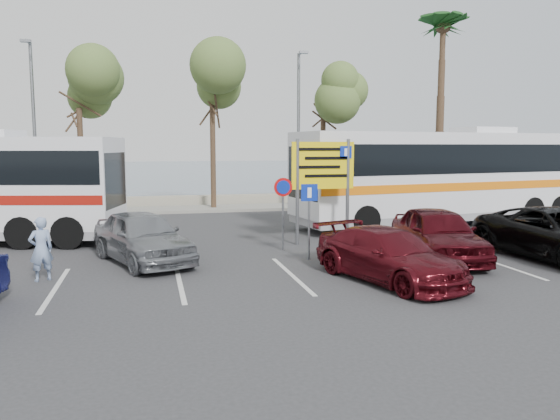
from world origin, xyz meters
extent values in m
plane|color=#2F2F32|center=(0.00, 0.00, 0.00)|extent=(120.00, 120.00, 0.00)
cube|color=gray|center=(0.00, 14.00, 0.07)|extent=(44.00, 2.40, 0.15)
cube|color=gray|center=(0.00, 16.00, 0.30)|extent=(48.00, 0.80, 0.60)
plane|color=#45616F|center=(0.00, 60.00, 0.01)|extent=(140.00, 140.00, 0.00)
cylinder|color=#382619|center=(-8.00, 14.00, 2.67)|extent=(0.28, 0.28, 5.04)
cylinder|color=#382619|center=(-1.50, 14.00, 2.95)|extent=(0.28, 0.28, 5.60)
cylinder|color=#382619|center=(4.50, 14.00, 2.74)|extent=(0.28, 0.28, 5.18)
cylinder|color=#382619|center=(11.50, 14.00, 5.15)|extent=(0.48, 0.48, 10.00)
cylinder|color=slate|center=(-10.00, 13.60, 4.15)|extent=(0.16, 0.16, 8.00)
cylinder|color=slate|center=(-10.00, 13.15, 8.10)|extent=(0.12, 0.90, 0.12)
cube|color=slate|center=(-10.00, 12.65, 8.05)|extent=(0.45, 0.25, 0.12)
cylinder|color=slate|center=(3.00, 13.60, 4.15)|extent=(0.16, 0.16, 8.00)
cylinder|color=slate|center=(3.00, 13.15, 8.10)|extent=(0.12, 0.90, 0.12)
cube|color=slate|center=(3.00, 12.65, 8.05)|extent=(0.45, 0.25, 0.12)
cylinder|color=slate|center=(0.10, 3.20, 1.80)|extent=(0.12, 0.12, 3.60)
cylinder|color=slate|center=(1.90, 3.20, 1.80)|extent=(0.12, 0.12, 3.60)
cube|color=yellow|center=(1.00, 3.20, 2.70)|extent=(2.20, 0.06, 1.60)
cube|color=#0C2699|center=(1.80, 3.16, 3.15)|extent=(0.42, 0.01, 0.42)
cylinder|color=slate|center=(-0.60, 2.40, 1.10)|extent=(0.07, 0.07, 2.20)
cylinder|color=#B20C0C|center=(-0.60, 2.37, 2.05)|extent=(0.60, 0.03, 0.60)
cylinder|color=slate|center=(-0.20, 0.80, 1.10)|extent=(0.07, 0.07, 2.20)
cube|color=#0C2699|center=(-0.20, 0.78, 2.00)|extent=(0.50, 0.03, 0.50)
cube|color=silver|center=(7.50, 6.50, 2.25)|extent=(13.65, 4.98, 3.28)
cube|color=black|center=(7.50, 6.50, 2.84)|extent=(13.39, 4.97, 1.17)
cube|color=orange|center=(7.50, 6.50, 1.73)|extent=(13.52, 4.99, 0.33)
cube|color=gray|center=(7.50, 6.50, 0.61)|extent=(13.51, 4.93, 0.61)
cube|color=silver|center=(7.50, 6.50, 4.03)|extent=(2.49, 2.12, 0.27)
imported|color=gray|center=(-5.00, 1.50, 0.76)|extent=(3.32, 4.80, 1.52)
imported|color=#520D15|center=(1.00, -2.15, 0.65)|extent=(3.11, 4.84, 1.30)
imported|color=#420910|center=(3.50, -0.13, 0.78)|extent=(2.56, 4.83, 1.56)
imported|color=#869CC3|center=(-7.44, -0.12, 0.81)|extent=(0.70, 0.61, 1.62)
imported|color=#2D3244|center=(8.63, 6.50, 0.99)|extent=(0.81, 1.01, 1.99)
camera|label=1|loc=(-4.76, -14.52, 3.37)|focal=35.00mm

